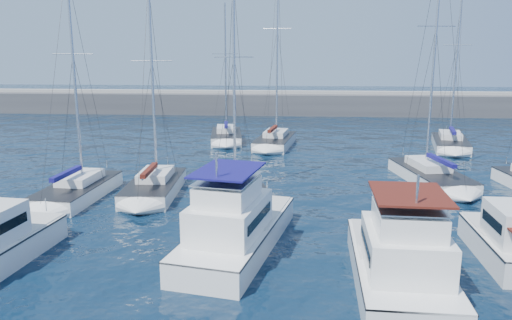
# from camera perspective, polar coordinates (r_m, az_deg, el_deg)

# --- Properties ---
(ground) EXTENTS (220.00, 220.00, 0.00)m
(ground) POSITION_cam_1_polar(r_m,az_deg,el_deg) (24.72, 3.97, -10.10)
(ground) COLOR black
(ground) RESTS_ON ground
(breakwater) EXTENTS (160.00, 6.00, 4.45)m
(breakwater) POSITION_cam_1_polar(r_m,az_deg,el_deg) (75.29, 4.26, 6.09)
(breakwater) COLOR #424244
(breakwater) RESTS_ON ground
(motor_yacht_port_inner) EXTENTS (5.37, 10.60, 4.69)m
(motor_yacht_port_inner) POSITION_cam_1_polar(r_m,az_deg,el_deg) (24.02, -2.41, -7.86)
(motor_yacht_port_inner) COLOR white
(motor_yacht_port_inner) RESTS_ON ground
(motor_yacht_stbd_inner) EXTENTS (3.92, 9.00, 4.69)m
(motor_yacht_stbd_inner) POSITION_cam_1_polar(r_m,az_deg,el_deg) (21.26, 16.19, -11.18)
(motor_yacht_stbd_inner) COLOR white
(motor_yacht_stbd_inner) RESTS_ON ground
(motor_yacht_stbd_outer) EXTENTS (2.93, 6.28, 3.20)m
(motor_yacht_stbd_outer) POSITION_cam_1_polar(r_m,az_deg,el_deg) (25.71, 27.21, -8.36)
(motor_yacht_stbd_outer) COLOR silver
(motor_yacht_stbd_outer) RESTS_ON ground
(sailboat_mid_a) EXTENTS (3.51, 7.78, 14.73)m
(sailboat_mid_a) POSITION_cam_1_polar(r_m,az_deg,el_deg) (34.56, -19.69, -3.25)
(sailboat_mid_a) COLOR white
(sailboat_mid_a) RESTS_ON ground
(sailboat_mid_b) EXTENTS (3.39, 7.65, 14.00)m
(sailboat_mid_b) POSITION_cam_1_polar(r_m,az_deg,el_deg) (34.08, -11.51, -2.99)
(sailboat_mid_b) COLOR silver
(sailboat_mid_b) RESTS_ON ground
(sailboat_mid_c) EXTENTS (4.93, 7.26, 14.40)m
(sailboat_mid_c) POSITION_cam_1_polar(r_m,az_deg,el_deg) (33.45, -2.18, -3.00)
(sailboat_mid_c) COLOR white
(sailboat_mid_c) RESTS_ON ground
(sailboat_mid_d) EXTENTS (4.67, 9.10, 17.85)m
(sailboat_mid_d) POSITION_cam_1_polar(r_m,az_deg,el_deg) (38.50, 19.29, -1.61)
(sailboat_mid_d) COLOR silver
(sailboat_mid_d) RESTS_ON ground
(sailboat_back_a) EXTENTS (4.00, 7.83, 14.44)m
(sailboat_back_a) POSITION_cam_1_polar(r_m,az_deg,el_deg) (52.68, -3.41, 2.73)
(sailboat_back_a) COLOR white
(sailboat_back_a) RESTS_ON ground
(sailboat_back_b) EXTENTS (4.25, 8.09, 18.46)m
(sailboat_back_b) POSITION_cam_1_polar(r_m,az_deg,el_deg) (49.89, 2.19, 2.25)
(sailboat_back_b) COLOR silver
(sailboat_back_b) RESTS_ON ground
(sailboat_back_c) EXTENTS (4.59, 8.46, 15.87)m
(sailboat_back_c) POSITION_cam_1_polar(r_m,az_deg,el_deg) (52.41, 21.31, 1.85)
(sailboat_back_c) COLOR silver
(sailboat_back_c) RESTS_ON ground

